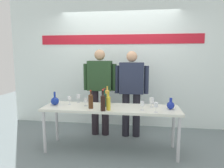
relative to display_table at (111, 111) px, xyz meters
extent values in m
plane|color=slate|center=(0.00, 0.00, -0.67)|extent=(10.00, 10.00, 0.00)
cube|color=white|center=(0.00, 1.29, 0.83)|extent=(4.98, 0.10, 3.00)
cube|color=red|center=(0.00, 1.24, 1.24)|extent=(3.49, 0.01, 0.20)
cube|color=silver|center=(0.00, 0.00, 0.04)|extent=(2.20, 0.59, 0.04)
cylinder|color=silver|center=(-1.04, -0.24, -0.32)|extent=(0.05, 0.05, 0.69)
cylinder|color=silver|center=(1.04, -0.24, -0.32)|extent=(0.05, 0.05, 0.69)
cylinder|color=silver|center=(-1.04, 0.24, -0.32)|extent=(0.05, 0.05, 0.69)
cylinder|color=silver|center=(1.04, 0.24, -0.32)|extent=(0.05, 0.05, 0.69)
sphere|color=navy|center=(-0.95, 0.00, 0.13)|extent=(0.13, 0.13, 0.13)
cylinder|color=navy|center=(-0.95, 0.00, 0.24)|extent=(0.03, 0.03, 0.10)
sphere|color=#182B98|center=(0.94, 0.00, 0.12)|extent=(0.12, 0.12, 0.12)
cylinder|color=#182B98|center=(0.94, 0.00, 0.21)|extent=(0.04, 0.04, 0.07)
cylinder|color=black|center=(-0.41, 0.64, -0.22)|extent=(0.14, 0.14, 0.90)
cylinder|color=black|center=(-0.20, 0.64, -0.22)|extent=(0.14, 0.14, 0.90)
cube|color=#234124|center=(-0.30, 0.64, 0.51)|extent=(0.46, 0.22, 0.57)
cylinder|color=#234124|center=(-0.58, 0.64, 0.48)|extent=(0.09, 0.09, 0.51)
cylinder|color=#234124|center=(-0.03, 0.64, 0.48)|extent=(0.09, 0.09, 0.51)
sphere|color=tan|center=(-0.30, 0.64, 0.90)|extent=(0.20, 0.20, 0.20)
cylinder|color=black|center=(0.20, 0.64, -0.25)|extent=(0.14, 0.14, 0.85)
cylinder|color=black|center=(0.41, 0.64, -0.25)|extent=(0.14, 0.14, 0.85)
cube|color=#252C44|center=(0.30, 0.64, 0.47)|extent=(0.45, 0.22, 0.58)
cylinder|color=#252C44|center=(0.03, 0.64, 0.44)|extent=(0.09, 0.09, 0.53)
cylinder|color=#252C44|center=(0.58, 0.64, 0.44)|extent=(0.09, 0.09, 0.53)
sphere|color=tan|center=(0.30, 0.64, 0.87)|extent=(0.20, 0.20, 0.20)
cylinder|color=#4F2D16|center=(-0.30, -0.12, 0.17)|extent=(0.08, 0.08, 0.21)
cone|color=#4F2D16|center=(-0.30, -0.12, 0.29)|extent=(0.08, 0.08, 0.03)
cylinder|color=#4F2D16|center=(-0.30, -0.12, 0.31)|extent=(0.02, 0.02, 0.07)
cylinder|color=#B52818|center=(-0.30, -0.12, 0.35)|extent=(0.03, 0.03, 0.02)
cylinder|color=#163828|center=(-0.11, 0.03, 0.16)|extent=(0.07, 0.07, 0.20)
cone|color=#163828|center=(-0.11, 0.03, 0.28)|extent=(0.07, 0.07, 0.03)
cylinder|color=#163828|center=(-0.11, 0.03, 0.31)|extent=(0.02, 0.02, 0.09)
cylinder|color=#B01917|center=(-0.11, 0.03, 0.36)|extent=(0.03, 0.03, 0.02)
cylinder|color=black|center=(-0.08, -0.24, 0.18)|extent=(0.07, 0.07, 0.23)
cone|color=black|center=(-0.08, -0.24, 0.30)|extent=(0.07, 0.07, 0.03)
cylinder|color=black|center=(-0.08, -0.24, 0.33)|extent=(0.03, 0.03, 0.09)
cylinder|color=#A9191B|center=(-0.08, -0.24, 0.38)|extent=(0.03, 0.03, 0.02)
cylinder|color=gold|center=(-0.01, -0.18, 0.16)|extent=(0.07, 0.07, 0.20)
cone|color=gold|center=(-0.01, -0.18, 0.28)|extent=(0.07, 0.07, 0.03)
cylinder|color=gold|center=(-0.01, -0.18, 0.30)|extent=(0.02, 0.02, 0.07)
cylinder|color=gold|center=(-0.01, -0.18, 0.35)|extent=(0.03, 0.03, 0.02)
cylinder|color=gold|center=(-0.09, 0.23, 0.18)|extent=(0.07, 0.07, 0.23)
cone|color=gold|center=(-0.09, 0.23, 0.30)|extent=(0.07, 0.07, 0.03)
cylinder|color=gold|center=(-0.09, 0.23, 0.32)|extent=(0.03, 0.03, 0.06)
cylinder|color=gold|center=(-0.09, 0.23, 0.36)|extent=(0.03, 0.03, 0.02)
cylinder|color=white|center=(-0.73, 0.08, 0.06)|extent=(0.05, 0.05, 0.00)
cylinder|color=white|center=(-0.73, 0.08, 0.10)|extent=(0.01, 0.01, 0.07)
cylinder|color=white|center=(-0.73, 0.08, 0.17)|extent=(0.07, 0.07, 0.07)
cylinder|color=white|center=(-0.42, 0.02, 0.06)|extent=(0.06, 0.06, 0.00)
cylinder|color=white|center=(-0.42, 0.02, 0.09)|extent=(0.01, 0.01, 0.06)
cylinder|color=white|center=(-0.42, 0.02, 0.16)|extent=(0.07, 0.07, 0.07)
cylinder|color=white|center=(-0.61, 0.23, 0.06)|extent=(0.06, 0.06, 0.00)
cylinder|color=white|center=(-0.61, 0.23, 0.10)|extent=(0.01, 0.01, 0.07)
cylinder|color=white|center=(-0.61, 0.23, 0.18)|extent=(0.07, 0.07, 0.07)
cylinder|color=white|center=(0.66, 0.09, 0.06)|extent=(0.05, 0.05, 0.00)
cylinder|color=white|center=(0.66, 0.09, 0.10)|extent=(0.01, 0.01, 0.06)
cylinder|color=white|center=(0.66, 0.09, 0.17)|extent=(0.07, 0.07, 0.09)
cylinder|color=white|center=(0.50, -0.12, 0.06)|extent=(0.06, 0.06, 0.00)
cylinder|color=white|center=(0.50, -0.12, 0.10)|extent=(0.01, 0.01, 0.07)
cylinder|color=white|center=(0.50, -0.12, 0.17)|extent=(0.06, 0.06, 0.07)
cylinder|color=white|center=(0.70, -0.21, 0.06)|extent=(0.06, 0.06, 0.00)
cylinder|color=white|center=(0.70, -0.21, 0.11)|extent=(0.01, 0.01, 0.08)
cylinder|color=white|center=(0.70, -0.21, 0.18)|extent=(0.07, 0.07, 0.07)
camera|label=1|loc=(0.46, -3.15, 0.89)|focal=32.29mm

